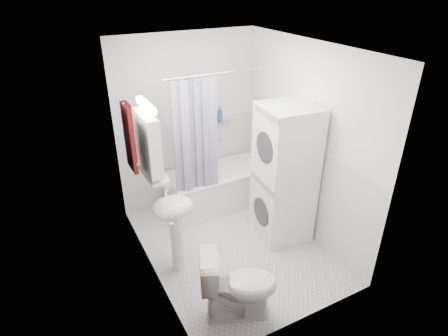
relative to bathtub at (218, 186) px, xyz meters
name	(u,v)px	position (x,y,z in m)	size (l,w,h in m)	color
floor	(232,245)	(-0.28, -0.92, -0.30)	(2.60, 2.60, 0.00)	silver
room_walls	(234,136)	(-0.28, -0.92, 1.18)	(2.60, 2.60, 2.60)	white
wainscot	(221,194)	(-0.28, -0.63, 0.30)	(1.98, 2.58, 2.58)	white
door	(171,225)	(-1.23, -1.47, 0.70)	(0.05, 2.00, 2.00)	brown
bathtub	(218,186)	(0.00, 0.00, 0.00)	(1.45, 0.69, 0.55)	white
tub_spout	(220,139)	(0.20, 0.33, 0.57)	(0.04, 0.04, 0.12)	silver
curtain_rod	(228,72)	(0.00, -0.28, 1.70)	(0.02, 0.02, 1.63)	silver
shower_curtain	(196,138)	(-0.44, -0.28, 0.95)	(0.55, 0.02, 1.45)	#151342
sink	(174,218)	(-1.03, -0.99, 0.40)	(0.44, 0.37, 1.04)	white
medicine_cabinet	(148,141)	(-1.18, -0.82, 1.26)	(0.13, 0.50, 0.71)	white
shelf	(153,174)	(-1.17, -0.82, 0.90)	(0.18, 0.54, 0.03)	silver
shower_caddy	(223,121)	(0.25, 0.32, 0.85)	(0.22, 0.06, 0.02)	silver
towel	(129,136)	(-1.21, -0.17, 1.08)	(0.07, 0.34, 0.81)	#53100B
washer_dryer	(284,175)	(0.40, -0.98, 0.56)	(0.67, 0.67, 1.73)	white
toilet	(239,285)	(-0.73, -1.86, 0.06)	(0.42, 0.75, 0.73)	white
soap_pump	(166,184)	(-0.99, -0.67, 0.64)	(0.08, 0.17, 0.08)	gray
shelf_bottle	(157,176)	(-1.17, -0.97, 0.94)	(0.07, 0.18, 0.07)	gray
shelf_cup	(149,163)	(-1.17, -0.70, 0.96)	(0.10, 0.09, 0.10)	gray
shampoo_a	(212,118)	(0.07, 0.32, 0.92)	(0.13, 0.17, 0.13)	gray
shampoo_b	(220,118)	(0.19, 0.32, 0.90)	(0.08, 0.21, 0.08)	#2A57A9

